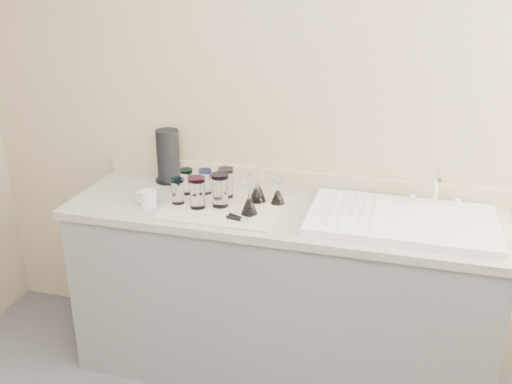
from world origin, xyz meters
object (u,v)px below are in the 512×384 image
(tumbler_lavender, at_px, (220,190))
(can_opener, at_px, (240,218))
(tumbler_blue, at_px, (197,192))
(paper_towel_roll, at_px, (168,156))
(tumbler_cyan, at_px, (205,181))
(tumbler_purple, at_px, (226,182))
(tumbler_magenta, at_px, (178,191))
(goblet_back_right, at_px, (278,195))
(goblet_back_left, at_px, (258,191))
(white_mug, at_px, (148,198))
(sink_unit, at_px, (402,219))
(goblet_front_left, at_px, (249,204))
(tumbler_teal, at_px, (187,181))

(tumbler_lavender, distance_m, can_opener, 0.20)
(tumbler_blue, xyz_separation_m, paper_towel_roll, (-0.28, 0.32, 0.05))
(tumbler_cyan, relative_size, tumbler_purple, 0.84)
(tumbler_magenta, bearing_deg, tumbler_lavender, 6.13)
(tumbler_purple, xyz_separation_m, goblet_back_right, (0.27, -0.01, -0.03))
(paper_towel_roll, bearing_deg, tumbler_cyan, -27.41)
(tumbler_purple, bearing_deg, tumbler_blue, -116.82)
(goblet_back_left, bearing_deg, goblet_back_right, -1.91)
(tumbler_blue, distance_m, can_opener, 0.26)
(tumbler_lavender, height_order, white_mug, tumbler_lavender)
(goblet_back_left, bearing_deg, sink_unit, -5.18)
(tumbler_magenta, distance_m, paper_towel_roll, 0.35)
(tumbler_lavender, xyz_separation_m, goblet_back_right, (0.25, 0.11, -0.04))
(tumbler_cyan, relative_size, white_mug, 1.17)
(tumbler_magenta, height_order, can_opener, tumbler_magenta)
(tumbler_cyan, bearing_deg, tumbler_purple, -8.14)
(tumbler_magenta, bearing_deg, tumbler_blue, -12.52)
(tumbler_blue, relative_size, goblet_front_left, 1.06)
(tumbler_magenta, height_order, tumbler_lavender, tumbler_lavender)
(paper_towel_roll, bearing_deg, goblet_back_left, -16.69)
(tumbler_cyan, xyz_separation_m, goblet_front_left, (0.28, -0.19, -0.02))
(tumbler_magenta, bearing_deg, tumbler_purple, 36.13)
(tumbler_lavender, bearing_deg, can_opener, -44.12)
(white_mug, bearing_deg, goblet_back_left, 20.42)
(goblet_back_right, bearing_deg, goblet_front_left, -121.65)
(white_mug, bearing_deg, tumbler_lavender, 12.31)
(tumbler_blue, bearing_deg, tumbler_lavender, 25.92)
(tumbler_purple, xyz_separation_m, tumbler_lavender, (0.01, -0.12, 0.01))
(sink_unit, xyz_separation_m, goblet_back_right, (-0.58, 0.06, 0.03))
(tumbler_lavender, bearing_deg, tumbler_magenta, -173.87)
(sink_unit, height_order, white_mug, sink_unit)
(tumbler_teal, relative_size, goblet_back_right, 1.04)
(goblet_front_left, xyz_separation_m, can_opener, (-0.02, -0.08, -0.04))
(goblet_front_left, distance_m, paper_towel_roll, 0.63)
(goblet_front_left, bearing_deg, paper_towel_roll, 149.25)
(tumbler_cyan, height_order, paper_towel_roll, paper_towel_roll)
(tumbler_magenta, xyz_separation_m, white_mug, (-0.13, -0.05, -0.03))
(tumbler_lavender, distance_m, goblet_back_right, 0.28)
(can_opener, bearing_deg, goblet_front_left, 75.28)
(goblet_front_left, bearing_deg, tumbler_blue, 179.01)
(tumbler_cyan, bearing_deg, tumbler_lavender, -47.40)
(sink_unit, xyz_separation_m, tumbler_lavender, (-0.84, -0.05, 0.07))
(goblet_back_left, xyz_separation_m, white_mug, (-0.49, -0.18, -0.02))
(goblet_back_right, distance_m, can_opener, 0.27)
(white_mug, bearing_deg, tumbler_magenta, 21.43)
(tumbler_teal, bearing_deg, tumbler_magenta, -87.00)
(white_mug, distance_m, paper_towel_roll, 0.36)
(sink_unit, xyz_separation_m, paper_towel_roll, (-1.22, 0.22, 0.12))
(sink_unit, height_order, paper_towel_roll, paper_towel_roll)
(tumbler_magenta, relative_size, can_opener, 1.01)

